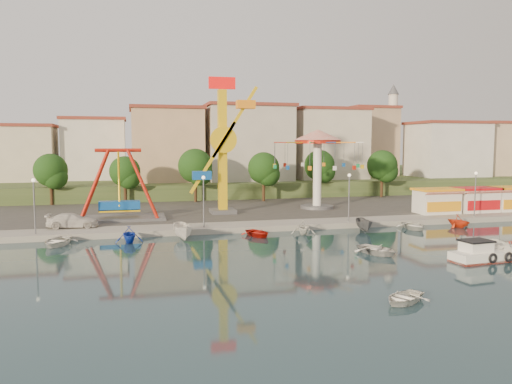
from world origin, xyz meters
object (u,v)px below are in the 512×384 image
object	(u,v)px
kamikaze_tower	(225,149)
van	(72,220)
pirate_ship_ride	(119,186)
rowboat_a	(377,249)
cabin_motorboat	(482,255)
skiff	(509,251)
wave_swinger	(318,151)

from	to	relation	value
kamikaze_tower	van	size ratio (longest dim) A/B	3.28
pirate_ship_ride	rowboat_a	size ratio (longest dim) A/B	2.59
cabin_motorboat	rowboat_a	xyz separation A→B (m)	(-6.67, 4.23, -0.09)
pirate_ship_ride	skiff	distance (m)	39.35
van	rowboat_a	bearing A→B (deg)	-119.54
rowboat_a	cabin_motorboat	bearing A→B (deg)	-52.56
wave_swinger	skiff	size ratio (longest dim) A/B	2.96
cabin_motorboat	van	xyz separation A→B (m)	(-32.18, 20.61, 0.84)
kamikaze_tower	wave_swinger	world-z (taller)	kamikaze_tower
pirate_ship_ride	wave_swinger	bearing A→B (deg)	8.74
pirate_ship_ride	rowboat_a	world-z (taller)	pirate_ship_ride
wave_swinger	rowboat_a	bearing A→B (deg)	-99.54
wave_swinger	van	world-z (taller)	wave_swinger
pirate_ship_ride	rowboat_a	bearing A→B (deg)	-44.95
cabin_motorboat	skiff	world-z (taller)	cabin_motorboat
pirate_ship_ride	rowboat_a	xyz separation A→B (m)	(20.96, -20.92, -3.99)
pirate_ship_ride	kamikaze_tower	size ratio (longest dim) A/B	0.61
rowboat_a	van	bearing A→B (deg)	127.13
skiff	cabin_motorboat	bearing A→B (deg)	173.43
wave_swinger	pirate_ship_ride	bearing A→B (deg)	-171.26
rowboat_a	kamikaze_tower	bearing A→B (deg)	90.14
rowboat_a	skiff	bearing A→B (deg)	-46.04
cabin_motorboat	rowboat_a	world-z (taller)	cabin_motorboat
pirate_ship_ride	wave_swinger	xyz separation A→B (m)	(25.12, 3.86, 3.80)
kamikaze_tower	van	world-z (taller)	kamikaze_tower
pirate_ship_ride	van	bearing A→B (deg)	-135.07
wave_swinger	cabin_motorboat	world-z (taller)	wave_swinger
wave_swinger	van	size ratio (longest dim) A/B	2.31
wave_swinger	van	xyz separation A→B (m)	(-29.67, -8.40, -6.87)
rowboat_a	wave_swinger	bearing A→B (deg)	60.30
kamikaze_tower	skiff	xyz separation A→B (m)	(17.47, -27.29, -7.77)
kamikaze_tower	rowboat_a	bearing A→B (deg)	-69.70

